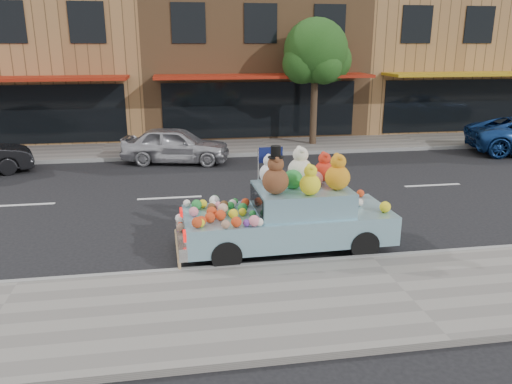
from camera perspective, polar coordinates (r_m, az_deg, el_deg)
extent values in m
plane|color=black|center=(14.82, 5.80, 0.07)|extent=(120.00, 120.00, 0.00)
cube|color=gray|center=(9.13, 16.62, -11.12)|extent=(60.00, 3.00, 0.12)
cube|color=gray|center=(20.96, 1.19, 5.23)|extent=(60.00, 3.00, 0.12)
cube|color=gray|center=(10.35, 13.04, -7.40)|extent=(60.00, 0.12, 0.13)
cube|color=gray|center=(19.52, 2.00, 4.38)|extent=(60.00, 0.12, 0.13)
cube|color=#A17243|center=(26.45, -23.72, 13.76)|extent=(10.00, 8.00, 7.00)
cube|color=black|center=(22.72, -25.46, 7.96)|extent=(8.50, 0.06, 2.40)
cube|color=#9C200E|center=(21.74, -26.57, 11.50)|extent=(9.00, 1.80, 0.12)
cube|color=black|center=(22.56, -26.63, 16.99)|extent=(1.40, 0.06, 1.60)
cube|color=black|center=(21.93, -18.77, 17.89)|extent=(1.40, 0.06, 1.60)
cube|color=olive|center=(25.98, -1.06, 15.08)|extent=(10.00, 8.00, 7.00)
cube|color=black|center=(22.18, 0.50, 9.37)|extent=(8.50, 0.06, 2.40)
cube|color=#9C200E|center=(21.18, 0.93, 13.10)|extent=(9.00, 1.80, 0.12)
cube|color=black|center=(21.71, -7.73, 18.60)|extent=(1.40, 0.06, 1.60)
cube|color=black|center=(22.02, 0.53, 18.71)|extent=(1.40, 0.06, 1.60)
cube|color=black|center=(22.73, 8.41, 18.48)|extent=(1.40, 0.06, 1.60)
cube|color=#A17243|center=(29.17, 19.43, 14.35)|extent=(10.00, 8.00, 7.00)
cube|color=black|center=(25.84, 23.21, 9.09)|extent=(8.50, 0.06, 2.40)
cube|color=#BE9116|center=(24.99, 24.69, 12.18)|extent=(9.00, 1.80, 0.12)
cube|color=black|center=(24.23, 17.92, 17.76)|extent=(1.40, 0.06, 1.60)
cube|color=black|center=(25.70, 24.16, 17.04)|extent=(1.40, 0.06, 1.60)
cylinder|color=#38281C|center=(21.17, 6.62, 9.46)|extent=(0.28, 0.28, 3.20)
sphere|color=#1B3E11|center=(21.01, 6.84, 15.75)|extent=(2.60, 2.60, 2.60)
sphere|color=#1B3E11|center=(21.51, 8.42, 14.64)|extent=(1.80, 1.80, 1.80)
sphere|color=#1B3E11|center=(20.67, 5.30, 14.39)|extent=(1.60, 1.60, 1.60)
sphere|color=#1B3E11|center=(20.51, 7.81, 14.02)|extent=(1.40, 1.40, 1.40)
sphere|color=#1B3E11|center=(21.52, 5.56, 15.01)|extent=(1.60, 1.60, 1.60)
imported|color=silver|center=(18.44, -9.16, 5.34)|extent=(4.12, 2.34, 1.32)
cylinder|color=black|center=(10.36, 12.22, -5.91)|extent=(0.60, 0.22, 0.60)
cylinder|color=black|center=(11.71, 9.29, -3.07)|extent=(0.60, 0.22, 0.60)
cylinder|color=black|center=(9.66, -3.40, -7.24)|extent=(0.60, 0.22, 0.60)
cylinder|color=black|center=(11.09, -4.47, -4.03)|extent=(0.60, 0.22, 0.60)
cube|color=#85B5C6|center=(10.52, 3.60, -3.72)|extent=(4.34, 1.81, 0.60)
cube|color=#85B5C6|center=(10.42, 5.25, -0.77)|extent=(1.94, 1.55, 0.50)
cube|color=silver|center=(10.28, -8.54, -5.29)|extent=(0.21, 1.78, 0.26)
cube|color=red|center=(9.53, -8.13, -4.99)|extent=(0.07, 0.28, 0.16)
cube|color=red|center=(10.81, -8.52, -2.37)|extent=(0.07, 0.28, 0.16)
cube|color=black|center=(10.21, 0.12, -1.07)|extent=(0.07, 1.30, 0.40)
sphere|color=#5C311A|center=(9.79, 2.24, 1.28)|extent=(0.53, 0.53, 0.53)
sphere|color=#5C311A|center=(9.71, 2.26, 3.21)|extent=(0.33, 0.33, 0.33)
sphere|color=#5C311A|center=(9.58, 2.40, 3.67)|extent=(0.12, 0.12, 0.12)
sphere|color=#5C311A|center=(9.79, 2.13, 3.97)|extent=(0.12, 0.12, 0.12)
cylinder|color=black|center=(9.68, 2.27, 4.01)|extent=(0.31, 0.31, 0.02)
cylinder|color=black|center=(9.65, 2.27, 4.65)|extent=(0.20, 0.20, 0.22)
sphere|color=beige|center=(10.62, 5.07, 2.46)|extent=(0.53, 0.53, 0.53)
sphere|color=beige|center=(10.54, 5.11, 4.27)|extent=(0.33, 0.33, 0.33)
sphere|color=beige|center=(10.41, 5.29, 4.71)|extent=(0.13, 0.13, 0.13)
sphere|color=beige|center=(10.63, 4.97, 4.97)|extent=(0.13, 0.13, 0.13)
sphere|color=#C87912|center=(10.21, 9.30, 1.65)|extent=(0.51, 0.51, 0.51)
sphere|color=#C87912|center=(10.13, 9.39, 3.43)|extent=(0.31, 0.31, 0.31)
sphere|color=#C87912|center=(10.00, 9.61, 3.86)|extent=(0.12, 0.12, 0.12)
sphere|color=#C87912|center=(10.21, 9.22, 4.13)|extent=(0.12, 0.12, 0.12)
sphere|color=red|center=(10.84, 7.79, 2.39)|extent=(0.43, 0.43, 0.43)
sphere|color=red|center=(10.77, 7.85, 3.81)|extent=(0.27, 0.27, 0.27)
sphere|color=red|center=(10.67, 8.01, 4.16)|extent=(0.10, 0.10, 0.10)
sphere|color=red|center=(10.84, 7.72, 4.37)|extent=(0.10, 0.10, 0.10)
sphere|color=white|center=(10.57, 1.52, 2.14)|extent=(0.42, 0.42, 0.42)
sphere|color=white|center=(10.51, 1.53, 3.57)|extent=(0.26, 0.26, 0.26)
sphere|color=white|center=(10.40, 1.63, 3.91)|extent=(0.10, 0.10, 0.10)
sphere|color=white|center=(10.58, 1.44, 4.12)|extent=(0.10, 0.10, 0.10)
sphere|color=yellow|center=(9.79, 6.21, 0.85)|extent=(0.42, 0.42, 0.42)
sphere|color=yellow|center=(9.72, 6.26, 2.39)|extent=(0.26, 0.26, 0.26)
sphere|color=yellow|center=(9.61, 6.42, 2.74)|extent=(0.10, 0.10, 0.10)
sphere|color=yellow|center=(9.78, 6.13, 3.00)|extent=(0.10, 0.10, 0.10)
sphere|color=#227D31|center=(10.25, 4.24, 1.46)|extent=(0.40, 0.40, 0.40)
sphere|color=#E67382|center=(10.44, 6.82, 1.50)|extent=(0.32, 0.32, 0.32)
sphere|color=#B53513|center=(10.04, -5.07, -2.29)|extent=(0.22, 0.22, 0.22)
sphere|color=#E67382|center=(10.13, -7.13, -2.24)|extent=(0.20, 0.20, 0.20)
sphere|color=#227D31|center=(10.52, -6.81, -1.46)|extent=(0.22, 0.22, 0.22)
sphere|color=gold|center=(9.54, -6.36, -3.52)|extent=(0.17, 0.17, 0.17)
sphere|color=#966B52|center=(9.43, -3.50, -3.71)|extent=(0.17, 0.17, 0.17)
sphere|color=red|center=(9.85, -4.08, -2.66)|extent=(0.21, 0.21, 0.21)
sphere|color=beige|center=(10.75, -7.91, -1.27)|extent=(0.16, 0.16, 0.16)
sphere|color=gold|center=(10.63, -6.10, -1.35)|extent=(0.18, 0.18, 0.18)
sphere|color=#B53513|center=(10.66, -1.21, -1.20)|extent=(0.18, 0.18, 0.18)
sphere|color=beige|center=(10.60, -2.70, -1.33)|extent=(0.18, 0.18, 0.18)
sphere|color=#966B52|center=(9.51, -6.74, -3.52)|extent=(0.20, 0.20, 0.20)
sphere|color=#E67382|center=(10.53, -4.33, -1.53)|extent=(0.16, 0.16, 0.16)
sphere|color=#523217|center=(10.39, -5.10, -1.75)|extent=(0.18, 0.18, 0.18)
sphere|color=gold|center=(10.10, -1.55, -2.29)|extent=(0.16, 0.16, 0.16)
sphere|color=red|center=(9.49, -2.27, -3.43)|extent=(0.21, 0.21, 0.21)
sphere|color=white|center=(10.76, -4.78, -0.97)|extent=(0.22, 0.22, 0.22)
sphere|color=#523217|center=(10.50, -3.66, -1.49)|extent=(0.19, 0.19, 0.19)
sphere|color=#227D31|center=(10.27, -1.54, -1.83)|extent=(0.21, 0.21, 0.21)
sphere|color=red|center=(9.60, -6.27, -3.31)|extent=(0.20, 0.20, 0.20)
sphere|color=#5D2D8A|center=(9.52, -1.08, -3.55)|extent=(0.14, 0.14, 0.14)
sphere|color=#B53513|center=(9.50, -6.75, -3.48)|extent=(0.21, 0.21, 0.21)
sphere|color=beige|center=(9.53, 0.38, -3.46)|extent=(0.16, 0.16, 0.16)
sphere|color=#227D31|center=(10.10, -2.98, -2.40)|extent=(0.13, 0.13, 0.13)
sphere|color=#227D31|center=(10.84, -4.74, -0.89)|extent=(0.20, 0.20, 0.20)
sphere|color=#227D31|center=(10.51, -2.93, -1.54)|extent=(0.16, 0.16, 0.16)
sphere|color=#227D31|center=(10.04, -0.38, -2.47)|extent=(0.14, 0.14, 0.14)
sphere|color=beige|center=(10.58, -4.89, -1.46)|extent=(0.16, 0.16, 0.16)
sphere|color=#227D31|center=(10.82, -2.40, -1.07)|extent=(0.13, 0.13, 0.13)
sphere|color=#E67382|center=(9.51, -0.20, -3.31)|extent=(0.22, 0.22, 0.22)
sphere|color=#B53513|center=(9.75, -5.28, -2.92)|extent=(0.21, 0.21, 0.21)
sphere|color=#5D2D8A|center=(10.74, -1.41, -1.19)|extent=(0.14, 0.14, 0.14)
sphere|color=gold|center=(9.94, -2.60, -2.50)|extent=(0.20, 0.20, 0.20)
sphere|color=#D8A88C|center=(10.19, -3.80, -1.91)|extent=(0.22, 0.22, 0.22)
sphere|color=gold|center=(10.85, -8.76, -2.94)|extent=(0.15, 0.15, 0.15)
sphere|color=red|center=(10.30, -8.62, -4.05)|extent=(0.14, 0.14, 0.14)
sphere|color=#5D2D8A|center=(10.33, -8.63, -3.94)|extent=(0.15, 0.15, 0.15)
sphere|color=beige|center=(10.71, -8.73, -3.20)|extent=(0.16, 0.16, 0.16)
sphere|color=beige|center=(10.31, -8.62, -4.02)|extent=(0.14, 0.14, 0.14)
sphere|color=white|center=(10.80, -8.75, -2.96)|extent=(0.18, 0.18, 0.18)
sphere|color=red|center=(10.47, -8.66, -3.75)|extent=(0.12, 0.12, 0.12)
sphere|color=#966B52|center=(10.29, -8.62, -4.00)|extent=(0.17, 0.17, 0.17)
sphere|color=beige|center=(10.91, 11.74, -1.17)|extent=(0.17, 0.17, 0.17)
sphere|color=red|center=(11.56, 11.85, -0.15)|extent=(0.17, 0.17, 0.17)
sphere|color=beige|center=(10.78, 11.09, -1.15)|extent=(0.24, 0.24, 0.24)
sphere|color=gold|center=(10.62, 14.54, -1.67)|extent=(0.23, 0.23, 0.23)
sphere|color=gold|center=(11.14, 10.41, -0.55)|extent=(0.23, 0.23, 0.23)
sphere|color=gold|center=(10.54, 10.91, -1.56)|extent=(0.24, 0.24, 0.24)
sphere|color=#E67382|center=(10.63, 10.90, -1.53)|extent=(0.19, 0.19, 0.19)
sphere|color=beige|center=(10.67, 14.58, -1.65)|extent=(0.21, 0.21, 0.21)
cylinder|color=#997A54|center=(9.59, -8.72, -8.49)|extent=(0.06, 0.06, 0.17)
sphere|color=#997A54|center=(9.55, -8.75, -7.97)|extent=(0.07, 0.07, 0.07)
cylinder|color=#997A54|center=(9.68, -8.75, -8.24)|extent=(0.06, 0.06, 0.17)
sphere|color=#997A54|center=(9.64, -8.77, -7.73)|extent=(0.07, 0.07, 0.07)
cylinder|color=#997A54|center=(9.77, -8.78, -8.00)|extent=(0.06, 0.06, 0.17)
sphere|color=#997A54|center=(9.73, -8.80, -7.49)|extent=(0.07, 0.07, 0.07)
cylinder|color=#997A54|center=(9.86, -8.80, -7.76)|extent=(0.06, 0.06, 0.17)
sphere|color=#997A54|center=(9.82, -8.83, -7.25)|extent=(0.07, 0.07, 0.07)
cylinder|color=#997A54|center=(9.95, -8.83, -7.52)|extent=(0.06, 0.06, 0.17)
sphere|color=#997A54|center=(9.92, -8.85, -7.02)|extent=(0.07, 0.07, 0.07)
cylinder|color=#997A54|center=(10.05, -8.85, -7.29)|extent=(0.06, 0.06, 0.17)
sphere|color=#997A54|center=(10.01, -8.87, -6.79)|extent=(0.07, 0.07, 0.07)
cylinder|color=#997A54|center=(10.14, -8.87, -7.06)|extent=(0.06, 0.06, 0.17)
sphere|color=#997A54|center=(10.10, -8.90, -6.57)|extent=(0.07, 0.07, 0.07)
cylinder|color=#997A54|center=(10.23, -8.90, -6.84)|extent=(0.06, 0.06, 0.17)
sphere|color=#997A54|center=(10.19, -8.92, -6.35)|extent=(0.07, 0.07, 0.07)
cylinder|color=#997A54|center=(10.32, -8.92, -6.62)|extent=(0.06, 0.06, 0.17)
sphere|color=#997A54|center=(10.28, -8.94, -6.14)|extent=(0.07, 0.07, 0.07)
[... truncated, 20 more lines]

